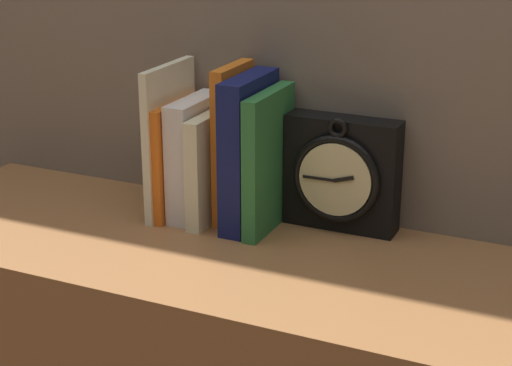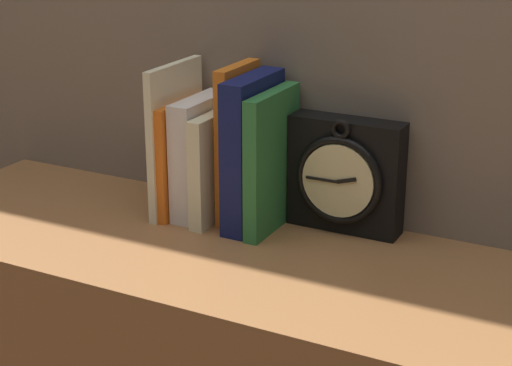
% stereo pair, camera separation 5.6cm
% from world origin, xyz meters
% --- Properties ---
extents(clock, '(0.18, 0.06, 0.19)m').
position_xyz_m(clock, '(0.08, 0.15, 1.01)').
color(clock, black).
rests_on(clock, bookshelf).
extents(book_slot0_cream, '(0.01, 0.15, 0.25)m').
position_xyz_m(book_slot0_cream, '(-0.20, 0.11, 1.04)').
color(book_slot0_cream, beige).
rests_on(book_slot0_cream, bookshelf).
extents(book_slot1_orange, '(0.01, 0.15, 0.19)m').
position_xyz_m(book_slot1_orange, '(-0.19, 0.11, 1.01)').
color(book_slot1_orange, orange).
rests_on(book_slot1_orange, bookshelf).
extents(book_slot2_white, '(0.04, 0.14, 0.20)m').
position_xyz_m(book_slot2_white, '(-0.16, 0.11, 1.01)').
color(book_slot2_white, silver).
rests_on(book_slot2_white, bookshelf).
extents(book_slot3_cream, '(0.02, 0.15, 0.18)m').
position_xyz_m(book_slot3_cream, '(-0.13, 0.11, 1.01)').
color(book_slot3_cream, beige).
rests_on(book_slot3_cream, bookshelf).
extents(book_slot4_orange, '(0.02, 0.12, 0.25)m').
position_xyz_m(book_slot4_orange, '(-0.10, 0.12, 1.04)').
color(book_slot4_orange, orange).
rests_on(book_slot4_orange, bookshelf).
extents(book_slot5_navy, '(0.04, 0.15, 0.24)m').
position_xyz_m(book_slot5_navy, '(-0.06, 0.11, 1.04)').
color(book_slot5_navy, '#121A52').
rests_on(book_slot5_navy, bookshelf).
extents(book_slot6_green, '(0.02, 0.15, 0.22)m').
position_xyz_m(book_slot6_green, '(-0.03, 0.11, 1.03)').
color(book_slot6_green, '#2C7339').
rests_on(book_slot6_green, bookshelf).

